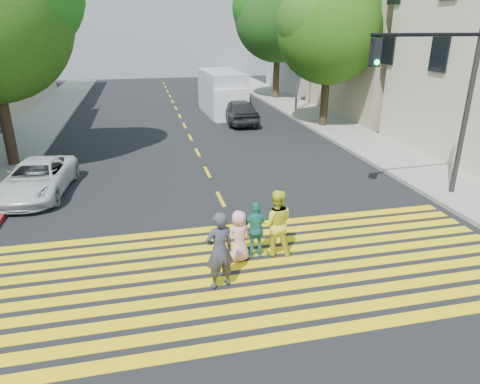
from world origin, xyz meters
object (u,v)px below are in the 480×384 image
object	(u,v)px
silver_car	(210,87)
traffic_signal	(443,90)
dark_car_parked	(239,96)
tree_right_far	(279,12)
dark_car_near	(239,111)
white_sedan	(37,178)
pedestrian_extra	(256,230)
tree_right_near	(331,25)
pedestrian_woman	(276,223)
pedestrian_child	(239,236)
white_van	(223,94)
pedestrian_man	(219,250)

from	to	relation	value
silver_car	traffic_signal	size ratio (longest dim) A/B	0.77
traffic_signal	dark_car_parked	bearing A→B (deg)	93.48
tree_right_far	dark_car_near	distance (m)	11.48
white_sedan	silver_car	xyz separation A→B (m)	(9.63, 22.04, 0.04)
silver_car	pedestrian_extra	bearing A→B (deg)	91.67
tree_right_near	dark_car_near	bearing A→B (deg)	155.06
pedestrian_woman	pedestrian_child	bearing A→B (deg)	19.80
pedestrian_child	pedestrian_woman	bearing A→B (deg)	167.16
pedestrian_extra	dark_car_parked	xyz separation A→B (m)	(4.65, 22.63, -0.12)
white_van	silver_car	bearing A→B (deg)	84.64
pedestrian_woman	traffic_signal	xyz separation A→B (m)	(6.21, 2.52, 2.81)
silver_car	white_van	size ratio (longest dim) A/B	0.73
tree_right_near	pedestrian_woman	size ratio (longest dim) A/B	4.67
dark_car_near	silver_car	size ratio (longest dim) A/B	1.00
silver_car	traffic_signal	xyz separation A→B (m)	(3.45, -25.44, 3.06)
tree_right_far	silver_car	bearing A→B (deg)	144.75
pedestrian_woman	pedestrian_extra	distance (m)	0.53
pedestrian_child	dark_car_near	bearing A→B (deg)	-121.49
dark_car_parked	traffic_signal	size ratio (longest dim) A/B	0.66
pedestrian_man	white_van	size ratio (longest dim) A/B	0.31
pedestrian_man	dark_car_parked	distance (m)	24.50
pedestrian_extra	dark_car_parked	bearing A→B (deg)	-102.22
pedestrian_woman	dark_car_parked	distance (m)	23.02
white_van	traffic_signal	world-z (taller)	traffic_signal
tree_right_near	pedestrian_woman	xyz separation A→B (m)	(-7.29, -13.79, -4.73)
pedestrian_child	traffic_signal	distance (m)	8.23
white_van	dark_car_parked	bearing A→B (deg)	59.75
white_sedan	pedestrian_man	bearing A→B (deg)	-47.69
pedestrian_woman	pedestrian_extra	world-z (taller)	pedestrian_woman
pedestrian_child	dark_car_parked	size ratio (longest dim) A/B	0.36
tree_right_near	pedestrian_extra	world-z (taller)	tree_right_near
pedestrian_woman	silver_car	bearing A→B (deg)	-81.69
pedestrian_child	white_sedan	xyz separation A→B (m)	(-5.89, 6.02, -0.08)
pedestrian_man	pedestrian_child	size ratio (longest dim) A/B	1.37
white_sedan	dark_car_near	bearing A→B (deg)	52.42
dark_car_parked	tree_right_near	bearing A→B (deg)	-64.31
pedestrian_man	dark_car_parked	xyz separation A→B (m)	(5.81, 23.80, -0.30)
pedestrian_extra	pedestrian_child	bearing A→B (deg)	12.74
pedestrian_man	white_sedan	world-z (taller)	pedestrian_man
pedestrian_man	pedestrian_child	world-z (taller)	pedestrian_man
white_sedan	tree_right_far	bearing A→B (deg)	57.72
traffic_signal	white_sedan	bearing A→B (deg)	163.04
pedestrian_extra	traffic_signal	size ratio (longest dim) A/B	0.26
pedestrian_woman	white_van	xyz separation A→B (m)	(2.23, 19.10, 0.44)
tree_right_near	silver_car	bearing A→B (deg)	107.72
pedestrian_extra	silver_car	bearing A→B (deg)	-97.27
tree_right_near	traffic_signal	distance (m)	11.48
pedestrian_man	white_sedan	distance (m)	8.79
pedestrian_man	pedestrian_child	distance (m)	1.28
dark_car_near	silver_car	bearing A→B (deg)	-89.76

